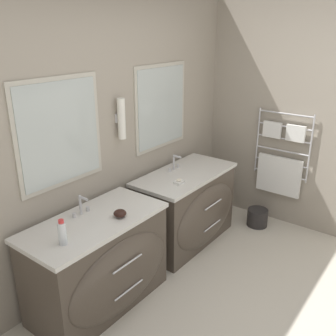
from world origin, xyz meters
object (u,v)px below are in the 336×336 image
Objects in this scene: amenity_bowl at (120,213)px; waste_bin at (257,217)px; vanity_left at (101,263)px; toiletry_bottle at (62,233)px; vanity_right at (188,207)px.

waste_bin is (1.88, -0.37, -0.72)m from amenity_bowl.
toiletry_bottle is (-0.37, -0.06, 0.48)m from vanity_left.
vanity_right is at bearing 0.00° from vanity_left.
vanity_right is 4.86× the size of waste_bin.
vanity_left is 0.46m from amenity_bowl.
amenity_bowl is (0.52, -0.04, -0.06)m from toiletry_bottle.
toiletry_bottle is 2.56m from waste_bin.
vanity_left is 1.26m from vanity_right.
amenity_bowl is at bearing -31.90° from vanity_left.
amenity_bowl reaches higher than waste_bin.
toiletry_bottle is 0.79× the size of waste_bin.
vanity_left and vanity_right have the same top height.
vanity_right is at bearing 4.94° from amenity_bowl.
vanity_right is 6.18× the size of toiletry_bottle.
vanity_right is 11.38× the size of amenity_bowl.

